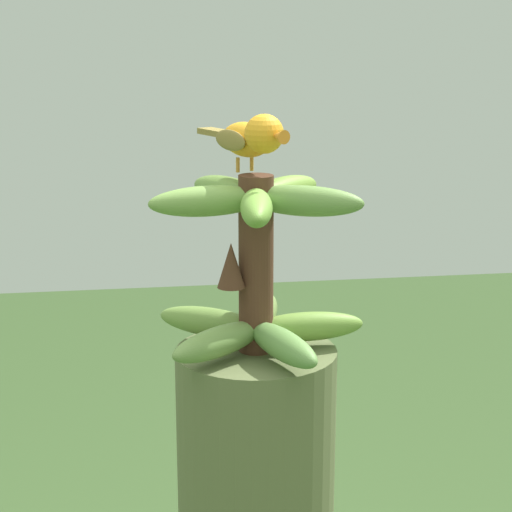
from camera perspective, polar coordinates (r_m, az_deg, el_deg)
banana_bunch at (r=1.15m, az=-0.04°, el=-0.57°), size 0.29×0.29×0.23m
perched_bird at (r=1.14m, az=-0.28°, el=7.60°), size 0.19×0.10×0.08m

